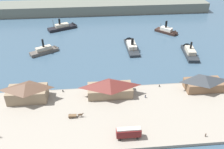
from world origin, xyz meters
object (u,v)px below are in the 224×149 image
(street_tram, at_px, (129,132))
(ferry_moored_west, at_px, (47,50))
(ferry_outer_harbor, at_px, (131,45))
(ferry_mid_harbor, at_px, (169,31))
(ferry_departing_north, at_px, (189,51))
(ferry_shed_customs_shed, at_px, (110,87))
(pedestrian_at_waters_edge, at_px, (145,96))
(ferry_shed_central_terminal, at_px, (27,92))
(ferry_shed_west_terminal, at_px, (204,82))
(ferry_moored_east, at_px, (65,27))
(mooring_post_center_east, at_px, (159,86))
(horse_cart, at_px, (75,115))
(pedestrian_by_tram, at_px, (206,135))
(mooring_post_west, at_px, (63,91))

(street_tram, xyz_separation_m, ferry_moored_west, (-37.64, 71.73, -2.21))
(ferry_outer_harbor, bearing_deg, ferry_mid_harbor, 32.10)
(street_tram, height_order, ferry_departing_north, ferry_departing_north)
(ferry_shed_customs_shed, distance_m, ferry_moored_west, 57.03)
(ferry_shed_customs_shed, height_order, pedestrian_at_waters_edge, ferry_shed_customs_shed)
(ferry_shed_central_terminal, height_order, pedestrian_at_waters_edge, ferry_shed_central_terminal)
(ferry_shed_west_terminal, distance_m, ferry_outer_harbor, 55.03)
(ferry_shed_central_terminal, height_order, street_tram, ferry_shed_central_terminal)
(pedestrian_at_waters_edge, distance_m, ferry_moored_west, 69.41)
(ferry_moored_west, relative_size, ferry_moored_east, 0.80)
(ferry_shed_west_terminal, bearing_deg, ferry_shed_customs_shed, -179.61)
(ferry_departing_north, bearing_deg, mooring_post_center_east, -128.18)
(horse_cart, relative_size, pedestrian_by_tram, 3.73)
(ferry_shed_west_terminal, xyz_separation_m, ferry_moored_east, (-67.12, 82.76, -3.40))
(pedestrian_at_waters_edge, xyz_separation_m, mooring_post_center_east, (8.15, 7.54, -0.34))
(ferry_shed_customs_shed, bearing_deg, ferry_moored_west, 125.90)
(ferry_shed_central_terminal, xyz_separation_m, ferry_shed_customs_shed, (34.83, 0.17, -0.11))
(ferry_shed_customs_shed, relative_size, ferry_departing_north, 0.89)
(ferry_outer_harbor, xyz_separation_m, ferry_departing_north, (32.47, -11.72, 0.10))
(horse_cart, distance_m, ferry_mid_harbor, 101.26)
(pedestrian_by_tram, height_order, ferry_outer_harbor, ferry_outer_harbor)
(horse_cart, height_order, pedestrian_at_waters_edge, horse_cart)
(street_tram, bearing_deg, ferry_shed_customs_shed, 99.47)
(ferry_moored_east, relative_size, ferry_outer_harbor, 0.88)
(mooring_post_west, height_order, ferry_outer_harbor, ferry_outer_harbor)
(mooring_post_west, relative_size, ferry_moored_west, 0.05)
(street_tram, distance_m, horse_cart, 22.63)
(ferry_shed_customs_shed, height_order, ferry_moored_west, ferry_shed_customs_shed)
(pedestrian_at_waters_edge, bearing_deg, horse_cart, -162.07)
(ferry_shed_customs_shed, xyz_separation_m, pedestrian_by_tram, (31.43, -27.72, -3.23))
(pedestrian_by_tram, bearing_deg, ferry_moored_east, 116.98)
(mooring_post_west, distance_m, ferry_moored_east, 79.24)
(ferry_shed_west_terminal, xyz_separation_m, ferry_mid_harbor, (4.17, 67.21, -3.39))
(horse_cart, distance_m, ferry_departing_north, 81.84)
(mooring_post_west, relative_size, ferry_outer_harbor, 0.04)
(street_tram, xyz_separation_m, mooring_post_center_east, (18.81, 29.41, -2.07))
(pedestrian_at_waters_edge, height_order, ferry_moored_west, ferry_moored_west)
(horse_cart, bearing_deg, ferry_shed_west_terminal, 13.48)
(mooring_post_center_east, relative_size, ferry_mid_harbor, 0.06)
(pedestrian_by_tram, height_order, ferry_departing_north, ferry_departing_north)
(pedestrian_by_tram, distance_m, ferry_moored_west, 98.22)
(pedestrian_at_waters_edge, height_order, mooring_post_center_east, pedestrian_at_waters_edge)
(ferry_shed_customs_shed, relative_size, street_tram, 2.25)
(street_tram, relative_size, mooring_post_center_east, 9.64)
(mooring_post_west, xyz_separation_m, ferry_moored_east, (-4.24, 79.12, -0.25))
(ferry_shed_central_terminal, height_order, mooring_post_center_east, ferry_shed_central_terminal)
(ferry_moored_east, relative_size, ferry_departing_north, 1.00)
(ferry_shed_central_terminal, distance_m, ferry_shed_customs_shed, 34.83)
(pedestrian_by_tram, xyz_separation_m, ferry_moored_east, (-56.38, 110.76, -0.52))
(pedestrian_by_tram, bearing_deg, mooring_post_center_east, 104.84)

